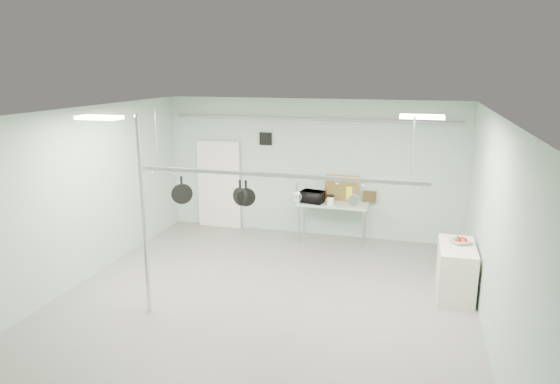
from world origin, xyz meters
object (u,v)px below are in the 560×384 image
(prep_table, at_px, (333,206))
(skillet_right, at_px, (246,193))
(pot_rack, at_px, (276,173))
(chrome_pole, at_px, (144,217))
(side_cabinet, at_px, (456,270))
(coffee_canister, at_px, (330,201))
(fruit_bowl, at_px, (460,241))
(microwave, at_px, (313,197))
(skillet_mid, at_px, (240,192))
(skillet_left, at_px, (182,190))

(prep_table, bearing_deg, skillet_right, -105.48)
(prep_table, relative_size, pot_rack, 0.33)
(chrome_pole, height_order, skillet_right, chrome_pole)
(chrome_pole, xyz_separation_m, prep_table, (2.30, 4.20, -0.77))
(pot_rack, distance_m, skillet_right, 0.63)
(chrome_pole, bearing_deg, side_cabinet, 22.41)
(coffee_canister, distance_m, skillet_right, 3.35)
(side_cabinet, distance_m, skillet_right, 3.90)
(fruit_bowl, bearing_deg, skillet_right, -160.66)
(prep_table, xyz_separation_m, microwave, (-0.45, -0.11, 0.21))
(pot_rack, relative_size, coffee_canister, 25.27)
(chrome_pole, distance_m, prep_table, 4.85)
(coffee_canister, bearing_deg, fruit_bowl, -35.68)
(chrome_pole, height_order, coffee_canister, chrome_pole)
(chrome_pole, relative_size, pot_rack, 0.67)
(microwave, height_order, fruit_bowl, microwave)
(chrome_pole, xyz_separation_m, skillet_mid, (1.28, 0.90, 0.27))
(skillet_left, bearing_deg, fruit_bowl, -14.49)
(chrome_pole, bearing_deg, skillet_mid, 35.04)
(pot_rack, distance_m, fruit_bowl, 3.48)
(chrome_pole, distance_m, skillet_mid, 1.59)
(pot_rack, height_order, fruit_bowl, pot_rack)
(skillet_mid, bearing_deg, prep_table, 94.20)
(skillet_mid, relative_size, skillet_right, 1.00)
(chrome_pole, relative_size, skillet_right, 7.55)
(pot_rack, height_order, coffee_canister, pot_rack)
(prep_table, bearing_deg, skillet_left, -122.16)
(side_cabinet, xyz_separation_m, skillet_left, (-4.63, -1.10, 1.40))
(microwave, height_order, skillet_left, skillet_left)
(pot_rack, bearing_deg, skillet_left, 180.00)
(prep_table, bearing_deg, chrome_pole, -118.71)
(skillet_left, distance_m, skillet_right, 1.16)
(skillet_mid, bearing_deg, microwave, 101.22)
(chrome_pole, xyz_separation_m, side_cabinet, (4.85, 2.00, -1.15))
(side_cabinet, xyz_separation_m, pot_rack, (-2.95, -1.10, 1.78))
(skillet_right, bearing_deg, microwave, 61.19)
(prep_table, relative_size, skillet_mid, 3.80)
(microwave, relative_size, coffee_canister, 2.62)
(prep_table, bearing_deg, pot_rack, -96.91)
(pot_rack, xyz_separation_m, microwave, (-0.05, 3.19, -1.19))
(side_cabinet, height_order, fruit_bowl, fruit_bowl)
(chrome_pole, height_order, pot_rack, chrome_pole)
(prep_table, distance_m, pot_rack, 3.61)
(prep_table, xyz_separation_m, skillet_mid, (-1.02, -3.30, 1.04))
(skillet_mid, bearing_deg, chrome_pole, -123.63)
(prep_table, distance_m, fruit_bowl, 3.32)
(coffee_canister, distance_m, skillet_left, 3.82)
(coffee_canister, relative_size, skillet_left, 0.40)
(skillet_left, bearing_deg, skillet_right, -29.25)
(chrome_pole, xyz_separation_m, pot_rack, (1.90, 0.90, 0.63))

